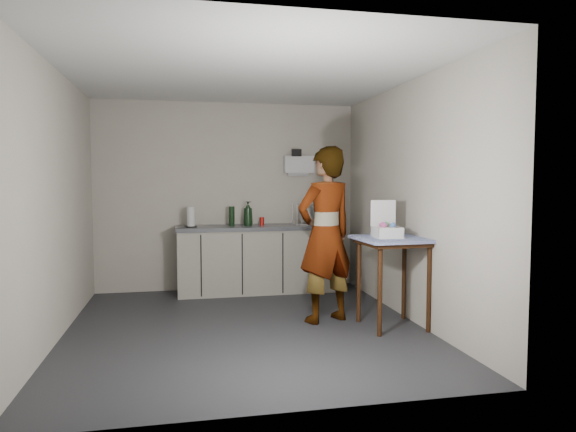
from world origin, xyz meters
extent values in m
plane|color=#27282C|center=(0.00, 0.00, 0.00)|extent=(4.00, 4.00, 0.00)
cube|color=beige|center=(0.00, 1.99, 1.30)|extent=(3.60, 0.02, 2.60)
cube|color=beige|center=(1.79, 0.00, 1.30)|extent=(0.02, 4.00, 2.60)
cube|color=beige|center=(-1.79, 0.00, 1.30)|extent=(0.02, 4.00, 2.60)
cube|color=white|center=(0.00, 0.00, 2.60)|extent=(3.60, 4.00, 0.01)
cube|color=black|center=(0.40, 1.70, 0.04)|extent=(2.20, 0.52, 0.08)
cube|color=#B4AFA0|center=(0.40, 1.70, 0.43)|extent=(2.20, 0.58, 0.86)
cube|color=#54585F|center=(0.40, 1.70, 0.89)|extent=(2.24, 0.62, 0.05)
cube|color=black|center=(-0.40, 1.41, 0.43)|extent=(0.02, 0.01, 0.80)
cube|color=black|center=(0.13, 1.41, 0.43)|extent=(0.02, 0.01, 0.80)
cube|color=black|center=(0.67, 1.41, 0.43)|extent=(0.01, 0.01, 0.80)
cube|color=black|center=(1.20, 1.41, 0.43)|extent=(0.02, 0.01, 0.80)
cube|color=white|center=(1.00, 1.92, 1.75)|extent=(0.42, 0.16, 0.24)
cube|color=white|center=(1.00, 1.97, 1.61)|extent=(0.30, 0.06, 0.04)
cube|color=black|center=(0.95, 1.83, 1.91)|extent=(0.14, 0.02, 0.10)
cylinder|color=#361E0C|center=(1.25, -0.55, 0.43)|extent=(0.05, 0.05, 0.86)
cylinder|color=#361E0C|center=(1.78, -0.53, 0.43)|extent=(0.05, 0.05, 0.86)
cylinder|color=#361E0C|center=(1.22, -0.02, 0.43)|extent=(0.05, 0.05, 0.86)
cylinder|color=#361E0C|center=(1.75, 0.00, 0.43)|extent=(0.05, 0.05, 0.86)
cube|color=#361E0C|center=(1.50, -0.28, 0.88)|extent=(0.67, 0.67, 0.04)
cube|color=navy|center=(1.50, -0.28, 0.92)|extent=(0.76, 0.76, 0.03)
imported|color=#B2A593|center=(0.87, 0.08, 0.94)|extent=(0.81, 0.67, 1.88)
imported|color=black|center=(0.25, 1.70, 1.08)|extent=(0.18, 0.18, 0.33)
cylinder|color=red|center=(0.44, 1.74, 0.97)|extent=(0.06, 0.06, 0.11)
cylinder|color=black|center=(0.03, 1.72, 1.04)|extent=(0.08, 0.08, 0.26)
cylinder|color=black|center=(-0.52, 1.63, 0.92)|extent=(0.15, 0.15, 0.01)
cylinder|color=white|center=(-0.52, 1.63, 1.05)|extent=(0.10, 0.10, 0.25)
cube|color=silver|center=(1.10, 1.71, 0.92)|extent=(0.44, 0.33, 0.02)
cylinder|color=silver|center=(0.90, 1.57, 1.08)|extent=(0.01, 0.01, 0.29)
cylinder|color=silver|center=(1.30, 1.57, 1.08)|extent=(0.01, 0.01, 0.29)
cylinder|color=silver|center=(0.90, 1.86, 1.08)|extent=(0.01, 0.01, 0.29)
cylinder|color=silver|center=(1.30, 1.86, 1.08)|extent=(0.01, 0.01, 0.29)
cylinder|color=white|center=(0.99, 1.71, 1.05)|extent=(0.06, 0.24, 0.24)
cylinder|color=white|center=(1.08, 1.71, 1.05)|extent=(0.06, 0.24, 0.24)
cylinder|color=white|center=(1.16, 1.71, 1.05)|extent=(0.06, 0.24, 0.24)
cube|color=white|center=(1.43, -0.28, 0.94)|extent=(0.29, 0.29, 0.01)
cube|color=white|center=(1.42, -0.41, 1.00)|extent=(0.27, 0.03, 0.10)
cube|color=white|center=(1.44, -0.15, 1.00)|extent=(0.27, 0.03, 0.10)
cube|color=white|center=(1.30, -0.28, 1.00)|extent=(0.03, 0.27, 0.10)
cube|color=white|center=(1.56, -0.29, 1.00)|extent=(0.03, 0.27, 0.10)
cube|color=white|center=(1.44, -0.14, 1.18)|extent=(0.27, 0.03, 0.27)
cylinder|color=white|center=(1.43, -0.28, 1.00)|extent=(0.18, 0.18, 0.10)
sphere|color=#E554AA|center=(1.38, -0.31, 1.06)|extent=(0.06, 0.06, 0.06)
sphere|color=#4F7DD7|center=(1.47, -0.32, 1.06)|extent=(0.06, 0.06, 0.06)
sphere|color=#55D07A|center=(1.43, -0.24, 1.06)|extent=(0.06, 0.06, 0.06)
sphere|color=#E554AA|center=(1.39, -0.24, 1.06)|extent=(0.06, 0.06, 0.06)
camera|label=1|loc=(-0.63, -5.20, 1.52)|focal=32.00mm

